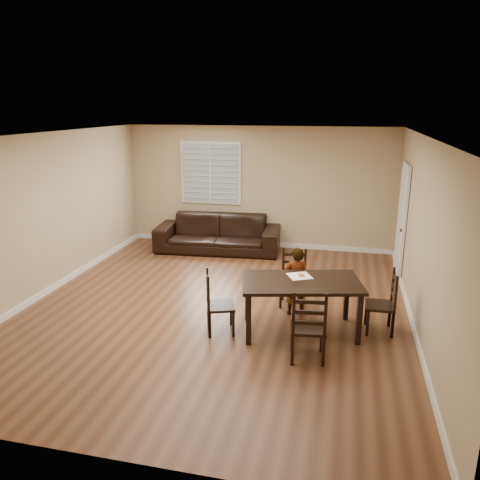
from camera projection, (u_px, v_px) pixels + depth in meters
name	position (u px, v px, depth m)	size (l,w,h in m)	color
ground	(217.00, 306.00, 7.56)	(7.00, 7.00, 0.00)	brown
room	(221.00, 194.00, 7.22)	(6.04, 7.04, 2.72)	tan
dining_table	(301.00, 287.00, 6.54)	(1.81, 1.28, 0.77)	black
chair_near	(293.00, 279.00, 7.61)	(0.42, 0.40, 0.90)	black
chair_far	(308.00, 331.00, 5.77)	(0.49, 0.46, 0.97)	black
chair_left	(213.00, 305.00, 6.60)	(0.50, 0.51, 0.91)	black
chair_right	(388.00, 305.00, 6.60)	(0.40, 0.43, 0.92)	black
child	(296.00, 281.00, 7.15)	(0.39, 0.26, 1.07)	gray
napkin	(300.00, 276.00, 6.69)	(0.31, 0.31, 0.00)	white
donut	(301.00, 275.00, 6.69)	(0.10, 0.10, 0.04)	#BB8C43
sofa	(218.00, 234.00, 10.34)	(2.70, 1.05, 0.79)	black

